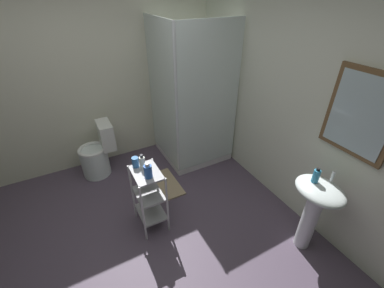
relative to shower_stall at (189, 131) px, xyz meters
name	(u,v)px	position (x,y,z in m)	size (l,w,h in m)	color
ground_plane	(140,251)	(1.22, -1.22, -0.47)	(4.20, 4.20, 0.02)	#534557
wall_back	(296,103)	(1.23, 0.63, 0.79)	(4.20, 0.14, 2.50)	silver
wall_left	(84,80)	(-0.63, -1.22, 0.79)	(0.10, 4.20, 2.50)	beige
shower_stall	(189,131)	(0.00, 0.00, 0.00)	(0.92, 0.92, 2.00)	white
pedestal_sink	(315,204)	(1.95, 0.30, 0.12)	(0.46, 0.37, 0.81)	white
sink_faucet	(333,177)	(1.95, 0.42, 0.40)	(0.03, 0.03, 0.10)	silver
toilet	(98,154)	(-0.26, -1.30, -0.15)	(0.37, 0.49, 0.76)	white
storage_cart	(149,195)	(0.96, -0.98, -0.03)	(0.38, 0.28, 0.74)	silver
hand_soap_bottle	(316,176)	(1.88, 0.28, 0.41)	(0.06, 0.06, 0.15)	#389ED1
lotion_bottle_white	(142,162)	(0.88, -0.99, 0.35)	(0.06, 0.06, 0.16)	white
shampoo_bottle_blue	(148,171)	(1.04, -0.98, 0.35)	(0.08, 0.08, 0.16)	#2556B0
rinse_cup	(135,162)	(0.82, -1.04, 0.33)	(0.07, 0.07, 0.11)	#3870B2
bath_mat	(163,185)	(0.43, -0.63, -0.45)	(0.60, 0.40, 0.02)	tan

